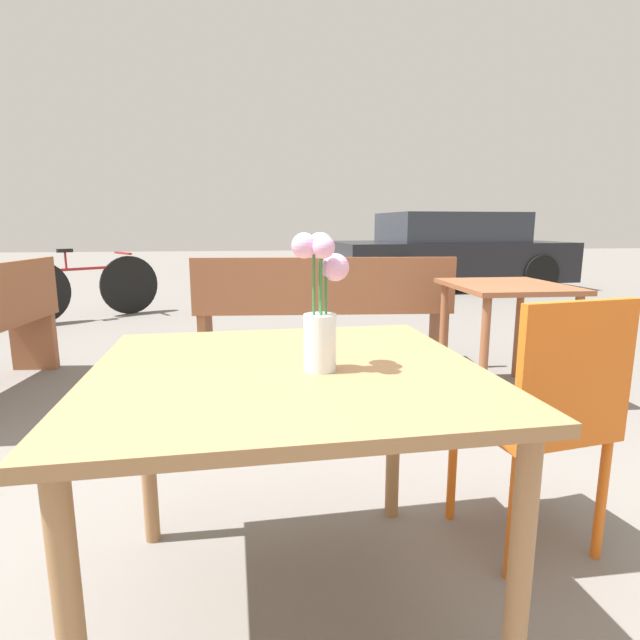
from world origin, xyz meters
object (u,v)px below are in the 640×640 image
(table_back, at_px, (506,303))
(parked_car, at_px, (448,252))
(cafe_chair, at_px, (546,410))
(bicycle, at_px, (86,287))
(flower_vase, at_px, (321,308))
(bench_middle, at_px, (324,306))
(table_front, at_px, (287,399))

(table_back, relative_size, parked_car, 0.20)
(cafe_chair, relative_size, parked_car, 0.22)
(bicycle, xyz_separation_m, parked_car, (5.28, 2.31, 0.24))
(flower_vase, bearing_deg, bench_middle, 81.83)
(cafe_chair, bearing_deg, table_back, 66.74)
(bench_middle, bearing_deg, flower_vase, -98.17)
(flower_vase, bearing_deg, bicycle, 113.45)
(cafe_chair, height_order, bench_middle, cafe_chair)
(bench_middle, height_order, table_back, bench_middle)
(parked_car, bearing_deg, flower_vase, -114.01)
(table_back, xyz_separation_m, bicycle, (-3.51, 3.11, -0.22))
(table_front, distance_m, table_back, 2.25)
(cafe_chair, relative_size, bench_middle, 0.44)
(flower_vase, distance_m, bench_middle, 2.53)
(table_front, xyz_separation_m, bench_middle, (0.44, 2.43, -0.16))
(flower_vase, distance_m, bicycle, 5.30)
(table_back, bearing_deg, bicycle, 138.44)
(bicycle, bearing_deg, table_front, -67.22)
(table_front, height_order, parked_car, parked_car)
(flower_vase, xyz_separation_m, parked_car, (3.18, 7.15, -0.27))
(flower_vase, distance_m, table_back, 2.25)
(cafe_chair, xyz_separation_m, bicycle, (-2.85, 4.63, -0.13))
(bench_middle, height_order, parked_car, parked_car)
(flower_vase, xyz_separation_m, table_back, (1.41, 1.73, -0.29))
(bicycle, distance_m, parked_car, 5.77)
(bench_middle, relative_size, bicycle, 1.36)
(bench_middle, relative_size, parked_car, 0.49)
(flower_vase, xyz_separation_m, cafe_chair, (0.76, 0.20, -0.38))
(flower_vase, height_order, parked_car, parked_car)
(flower_vase, height_order, table_back, flower_vase)
(flower_vase, height_order, bicycle, flower_vase)
(cafe_chair, height_order, bicycle, cafe_chair)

